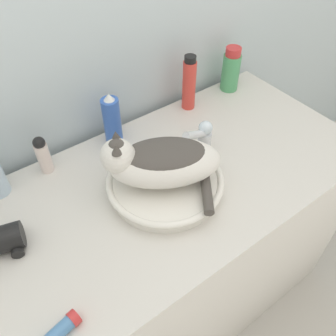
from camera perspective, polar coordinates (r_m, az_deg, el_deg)
The scene contains 9 objects.
wall_back at distance 1.15m, azimuth -10.81°, elevation 23.56°, with size 8.00×0.05×2.40m.
vanity_counter at distance 1.42m, azimuth 0.97°, elevation -12.63°, with size 1.26×0.63×0.81m.
sink_basin at distance 1.05m, azimuth -0.48°, elevation -2.31°, with size 0.35×0.35×0.05m.
cat at distance 0.98m, azimuth -1.31°, elevation 1.20°, with size 0.36×0.34×0.16m.
faucet at distance 1.14m, azimuth 5.58°, elevation 5.15°, with size 0.14×0.07×0.15m.
deodorant_stick at distance 1.14m, azimuth -19.43°, elevation 2.06°, with size 0.04×0.04×0.13m.
mouthwash_bottle at distance 1.46m, azimuth 10.05°, elevation 15.24°, with size 0.07×0.07×0.18m.
spray_bottle_trigger at distance 1.18m, azimuth -8.99°, elevation 7.65°, with size 0.06×0.06×0.18m.
shampoo_bottle_tall at distance 1.32m, azimuth 3.40°, elevation 13.39°, with size 0.05×0.05×0.21m.
Camera 1 is at (-0.47, -0.27, 1.61)m, focal length 38.00 mm.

